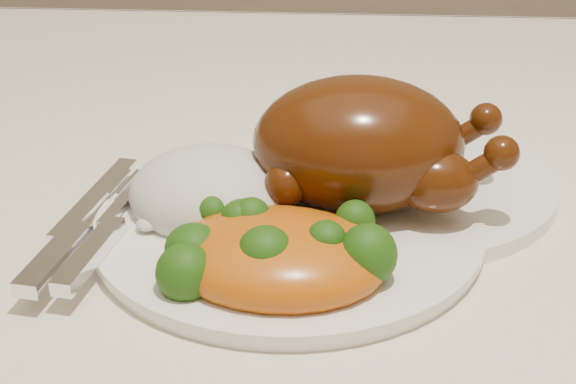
# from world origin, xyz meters

# --- Properties ---
(dining_table) EXTENTS (1.60, 0.90, 0.76)m
(dining_table) POSITION_xyz_m (0.00, 0.00, 0.67)
(dining_table) COLOR brown
(dining_table) RESTS_ON floor
(tablecloth) EXTENTS (1.73, 1.03, 0.18)m
(tablecloth) POSITION_xyz_m (0.00, 0.00, 0.74)
(tablecloth) COLOR white
(tablecloth) RESTS_ON dining_table
(dinner_plate) EXTENTS (0.31, 0.31, 0.01)m
(dinner_plate) POSITION_xyz_m (0.07, -0.06, 0.77)
(dinner_plate) COLOR white
(dinner_plate) RESTS_ON tablecloth
(side_plate) EXTENTS (0.26, 0.26, 0.01)m
(side_plate) POSITION_xyz_m (0.14, 0.02, 0.77)
(side_plate) COLOR white
(side_plate) RESTS_ON tablecloth
(roast_chicken) EXTENTS (0.17, 0.11, 0.09)m
(roast_chicken) POSITION_xyz_m (0.12, -0.03, 0.82)
(roast_chicken) COLOR #4D2208
(roast_chicken) RESTS_ON dinner_plate
(rice_mound) EXTENTS (0.13, 0.13, 0.06)m
(rice_mound) POSITION_xyz_m (0.02, -0.05, 0.79)
(rice_mound) COLOR white
(rice_mound) RESTS_ON dinner_plate
(mac_and_cheese) EXTENTS (0.13, 0.11, 0.05)m
(mac_and_cheese) POSITION_xyz_m (0.07, -0.12, 0.79)
(mac_and_cheese) COLOR #BD4C0C
(mac_and_cheese) RESTS_ON dinner_plate
(cutlery) EXTENTS (0.05, 0.18, 0.01)m
(cutlery) POSITION_xyz_m (-0.05, -0.10, 0.78)
(cutlery) COLOR silver
(cutlery) RESTS_ON dinner_plate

